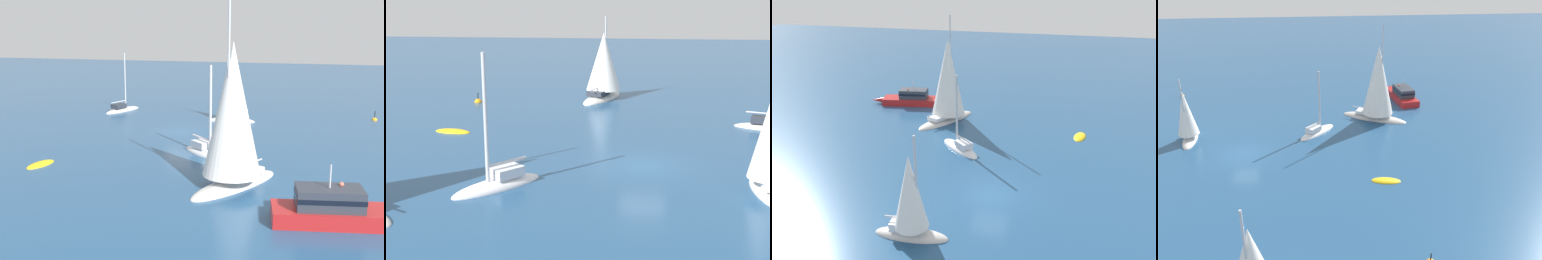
{
  "view_description": "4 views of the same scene",
  "coord_description": "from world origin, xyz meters",
  "views": [
    {
      "loc": [
        12.79,
        -42.71,
        9.67
      ],
      "look_at": [
        2.69,
        -5.49,
        1.43
      ],
      "focal_mm": 47.45,
      "sensor_mm": 36.0,
      "label": 1
    },
    {
      "loc": [
        29.92,
        -0.48,
        9.54
      ],
      "look_at": [
        -3.79,
        -4.03,
        0.96
      ],
      "focal_mm": 52.77,
      "sensor_mm": 36.0,
      "label": 2
    },
    {
      "loc": [
        -4.74,
        24.8,
        15.02
      ],
      "look_at": [
        3.76,
        -6.73,
        2.06
      ],
      "focal_mm": 37.83,
      "sensor_mm": 36.0,
      "label": 3
    },
    {
      "loc": [
        -36.39,
        -6.95,
        18.75
      ],
      "look_at": [
        -1.13,
        -10.23,
        2.64
      ],
      "focal_mm": 38.93,
      "sensor_mm": 36.0,
      "label": 4
    }
  ],
  "objects": [
    {
      "name": "rib",
      "position": [
        -6.17,
        -12.86,
        0.0
      ],
      "size": [
        1.49,
        2.66,
        0.39
      ],
      "rotation": [
        0.0,
        0.0,
        1.4
      ],
      "color": "yellow",
      "rests_on": "ground"
    },
    {
      "name": "powerboat",
      "position": [
        13.57,
        -18.31,
        0.74
      ],
      "size": [
        8.1,
        3.3,
        2.97
      ],
      "rotation": [
        0.0,
        0.0,
        0.17
      ],
      "color": "#B21E1E",
      "rests_on": "ground"
    },
    {
      "name": "sailboat_3",
      "position": [
        3.63,
        5.91,
        2.35
      ],
      "size": [
        4.7,
        2.21,
        7.07
      ],
      "rotation": [
        0.0,
        0.0,
        3.21
      ],
      "color": "silver",
      "rests_on": "ground"
    },
    {
      "name": "sailboat",
      "position": [
        4.22,
        -7.16,
        0.2
      ],
      "size": [
        4.74,
        4.46,
        7.1
      ],
      "rotation": [
        0.0,
        0.0,
        5.55
      ],
      "color": "white",
      "rests_on": "ground"
    },
    {
      "name": "ground_plane",
      "position": [
        0.0,
        0.0,
        0.0
      ],
      "size": [
        160.0,
        160.0,
        0.0
      ],
      "primitive_type": "plane",
      "color": "navy"
    },
    {
      "name": "sailboat_1",
      "position": [
        7.51,
        -14.13,
        4.03
      ],
      "size": [
        5.33,
        7.74,
        11.41
      ],
      "rotation": [
        0.0,
        0.0,
        4.23
      ],
      "color": "silver",
      "rests_on": "ground"
    }
  ]
}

